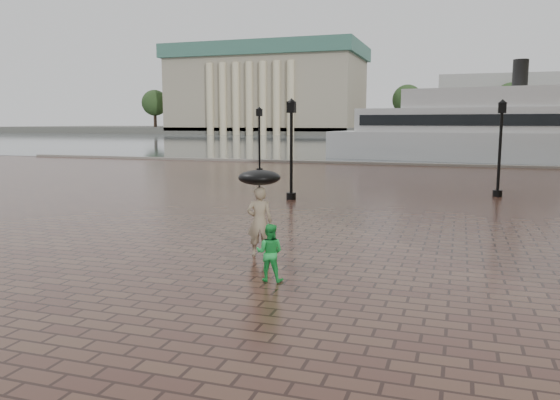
% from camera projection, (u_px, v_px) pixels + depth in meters
% --- Properties ---
extents(ground, '(300.00, 300.00, 0.00)m').
position_uv_depth(ground, '(403.00, 263.00, 13.61)').
color(ground, '#3C221B').
rests_on(ground, ground).
extents(harbour_water, '(240.00, 240.00, 0.00)m').
position_uv_depth(harbour_water, '(454.00, 141.00, 100.09)').
color(harbour_water, '#434B51').
rests_on(harbour_water, ground).
extents(quay_edge, '(80.00, 0.60, 0.30)m').
position_uv_depth(quay_edge, '(443.00, 166.00, 43.69)').
color(quay_edge, slate).
rests_on(quay_edge, ground).
extents(far_shore, '(300.00, 60.00, 2.00)m').
position_uv_depth(far_shore, '(457.00, 131.00, 163.87)').
color(far_shore, '#4C4C47').
rests_on(far_shore, ground).
extents(museum, '(57.00, 32.50, 26.00)m').
position_uv_depth(museum, '(267.00, 87.00, 164.66)').
color(museum, gray).
rests_on(museum, ground).
extents(far_trees, '(188.00, 8.00, 13.50)m').
position_uv_depth(far_trees, '(458.00, 99.00, 142.00)').
color(far_trees, '#2D2119').
rests_on(far_trees, ground).
extents(street_lamps, '(15.44, 12.44, 4.40)m').
position_uv_depth(street_lamps, '(338.00, 144.00, 29.25)').
color(street_lamps, black).
rests_on(street_lamps, ground).
extents(adult_pedestrian, '(0.78, 0.64, 1.83)m').
position_uv_depth(adult_pedestrian, '(260.00, 222.00, 14.21)').
color(adult_pedestrian, gray).
rests_on(adult_pedestrian, ground).
extents(child_pedestrian, '(0.66, 0.54, 1.28)m').
position_uv_depth(child_pedestrian, '(270.00, 252.00, 12.01)').
color(child_pedestrian, green).
rests_on(child_pedestrian, ground).
extents(ferry_near, '(27.74, 10.67, 8.87)m').
position_uv_depth(ferry_near, '(478.00, 131.00, 49.41)').
color(ferry_near, silver).
rests_on(ferry_near, ground).
extents(umbrella, '(1.10, 1.10, 1.18)m').
position_uv_depth(umbrella, '(259.00, 178.00, 14.04)').
color(umbrella, black).
rests_on(umbrella, ground).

